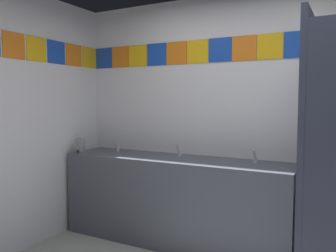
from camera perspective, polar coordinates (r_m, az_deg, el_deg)
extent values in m
cube|color=silver|center=(3.55, 14.41, 0.88)|extent=(3.99, 0.08, 2.55)
cube|color=#1947B7|center=(4.37, -10.57, 10.93)|extent=(0.24, 0.01, 0.24)
cube|color=orange|center=(4.22, -7.87, 11.20)|extent=(0.24, 0.01, 0.24)
cube|color=yellow|center=(4.08, -4.98, 11.47)|extent=(0.24, 0.01, 0.24)
cube|color=#1947B7|center=(3.96, -1.89, 11.72)|extent=(0.24, 0.01, 0.24)
cube|color=orange|center=(3.84, 1.41, 11.95)|extent=(0.24, 0.01, 0.24)
cube|color=yellow|center=(3.73, 4.91, 12.15)|extent=(0.24, 0.01, 0.24)
cube|color=#1947B7|center=(3.65, 8.60, 12.31)|extent=(0.24, 0.01, 0.24)
cube|color=orange|center=(3.57, 12.46, 12.43)|extent=(0.24, 0.01, 0.24)
cube|color=yellow|center=(3.51, 16.47, 12.50)|extent=(0.24, 0.01, 0.24)
cube|color=#1947B7|center=(3.47, 20.61, 12.50)|extent=(0.24, 0.01, 0.24)
cube|color=orange|center=(3.45, 24.81, 12.44)|extent=(0.24, 0.01, 0.24)
cube|color=orange|center=(3.62, -24.12, 12.04)|extent=(0.01, 0.24, 0.24)
cube|color=yellow|center=(3.79, -20.90, 11.77)|extent=(0.01, 0.24, 0.24)
cube|color=#1947B7|center=(3.97, -17.96, 11.49)|extent=(0.01, 0.24, 0.24)
cube|color=orange|center=(4.16, -15.29, 11.21)|extent=(0.01, 0.24, 0.24)
cube|color=yellow|center=(4.35, -12.87, 10.93)|extent=(0.01, 0.24, 0.24)
cube|color=#4C515B|center=(3.65, 1.14, -12.20)|extent=(2.39, 0.57, 0.89)
cube|color=#4C515B|center=(3.79, 3.02, -5.28)|extent=(2.39, 0.03, 0.08)
cylinder|color=#EEE7CE|center=(3.95, -9.47, -5.17)|extent=(0.34, 0.34, 0.10)
cylinder|color=#EEE7CE|center=(3.53, 0.93, -6.25)|extent=(0.34, 0.34, 0.10)
cylinder|color=#EEE7CE|center=(3.25, 13.66, -7.28)|extent=(0.34, 0.34, 0.10)
cylinder|color=silver|center=(4.05, -8.27, -3.78)|extent=(0.04, 0.04, 0.05)
cylinder|color=silver|center=(4.00, -8.71, -2.88)|extent=(0.02, 0.06, 0.09)
cylinder|color=silver|center=(3.64, 1.94, -4.65)|extent=(0.04, 0.04, 0.05)
cylinder|color=silver|center=(3.58, 1.59, -3.66)|extent=(0.02, 0.06, 0.09)
cylinder|color=silver|center=(3.37, 14.28, -5.50)|extent=(0.04, 0.04, 0.05)
cylinder|color=silver|center=(3.31, 14.09, -4.44)|extent=(0.02, 0.06, 0.09)
cube|color=gray|center=(4.03, -14.29, -3.12)|extent=(0.09, 0.07, 0.16)
cylinder|color=black|center=(4.01, -14.70, -4.04)|extent=(0.02, 0.02, 0.03)
cube|color=#33384C|center=(2.74, 22.74, -6.19)|extent=(0.04, 1.44, 1.99)
cylinder|color=silver|center=(2.04, 21.55, -6.84)|extent=(0.02, 0.02, 0.10)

